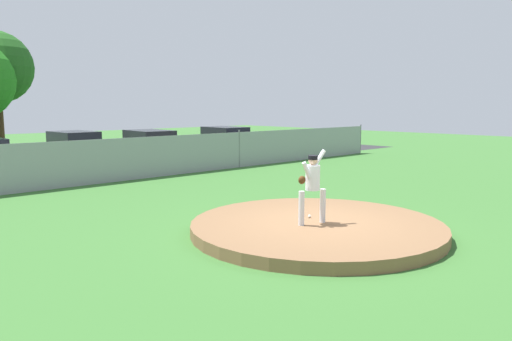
{
  "coord_description": "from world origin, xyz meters",
  "views": [
    {
      "loc": [
        -8.39,
        -6.78,
        2.87
      ],
      "look_at": [
        0.03,
        2.03,
        1.23
      ],
      "focal_mm": 33.92,
      "sensor_mm": 36.0,
      "label": 1
    }
  ],
  "objects_px": {
    "parked_car_navy": "(225,141)",
    "parked_car_champagne": "(150,148)",
    "parked_car_slate": "(74,151)",
    "pitcher_youth": "(312,182)",
    "baseball": "(309,216)"
  },
  "relations": [
    {
      "from": "parked_car_navy",
      "to": "parked_car_champagne",
      "type": "relative_size",
      "value": 1.03
    },
    {
      "from": "parked_car_slate",
      "to": "parked_car_navy",
      "type": "xyz_separation_m",
      "value": [
        9.09,
        0.21,
        -0.02
      ]
    },
    {
      "from": "pitcher_youth",
      "to": "baseball",
      "type": "distance_m",
      "value": 1.08
    },
    {
      "from": "baseball",
      "to": "parked_car_navy",
      "type": "xyz_separation_m",
      "value": [
        9.62,
        14.5,
        0.5
      ]
    },
    {
      "from": "parked_car_champagne",
      "to": "baseball",
      "type": "bearing_deg",
      "value": -106.55
    },
    {
      "from": "pitcher_youth",
      "to": "parked_car_slate",
      "type": "relative_size",
      "value": 0.4
    },
    {
      "from": "pitcher_youth",
      "to": "parked_car_slate",
      "type": "distance_m",
      "value": 14.74
    },
    {
      "from": "baseball",
      "to": "parked_car_slate",
      "type": "height_order",
      "value": "parked_car_slate"
    },
    {
      "from": "pitcher_youth",
      "to": "parked_car_navy",
      "type": "distance_m",
      "value": 17.98
    },
    {
      "from": "pitcher_youth",
      "to": "parked_car_champagne",
      "type": "height_order",
      "value": "pitcher_youth"
    },
    {
      "from": "parked_car_navy",
      "to": "baseball",
      "type": "bearing_deg",
      "value": -123.55
    },
    {
      "from": "parked_car_navy",
      "to": "parked_car_champagne",
      "type": "xyz_separation_m",
      "value": [
        -5.56,
        -0.82,
        0.01
      ]
    },
    {
      "from": "parked_car_slate",
      "to": "parked_car_navy",
      "type": "distance_m",
      "value": 9.09
    },
    {
      "from": "parked_car_slate",
      "to": "parked_car_navy",
      "type": "relative_size",
      "value": 0.86
    },
    {
      "from": "pitcher_youth",
      "to": "parked_car_champagne",
      "type": "xyz_separation_m",
      "value": [
        4.48,
        14.09,
        -0.4
      ]
    }
  ]
}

